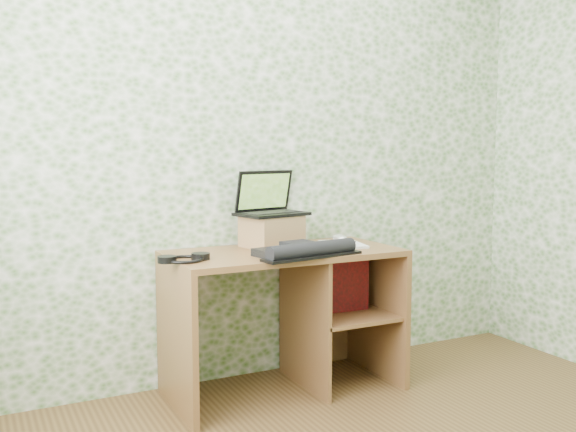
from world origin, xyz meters
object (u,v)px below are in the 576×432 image
keyboard (305,250)px  laptop (269,204)px  desk (294,298)px  riser (272,231)px  notepad (343,244)px

keyboard → laptop: bearing=85.3°
desk → keyboard: bearing=-102.8°
desk → laptop: size_ratio=2.97×
desk → riser: bearing=124.2°
desk → riser: riser is taller
notepad → keyboard: bearing=-138.3°
keyboard → notepad: keyboard is taller
keyboard → riser: bearing=85.8°
riser → keyboard: (0.03, -0.33, -0.06)m
laptop → notepad: bearing=-38.2°
riser → laptop: bearing=90.0°
laptop → desk: bearing=-76.0°
desk → riser: (-0.08, 0.12, 0.35)m
notepad → laptop: bearing=166.6°
desk → laptop: 0.52m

